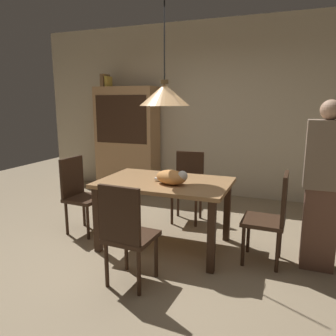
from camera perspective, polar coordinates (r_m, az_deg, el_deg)
name	(u,v)px	position (r m, az deg, el deg)	size (l,w,h in m)	color
ground	(146,258)	(3.45, -3.91, -15.79)	(10.00, 10.00, 0.00)	#998466
back_wall	(210,110)	(5.57, 7.53, 10.16)	(6.40, 0.10, 2.90)	beige
dining_table	(165,190)	(3.50, -0.58, -3.90)	(1.40, 0.90, 0.75)	#A87A4C
chair_far_back	(188,183)	(4.34, 3.61, -2.72)	(0.43, 0.43, 0.93)	#382316
chair_right_side	(272,214)	(3.31, 18.07, -7.88)	(0.41, 0.41, 0.93)	#382316
chair_near_front	(127,231)	(2.79, -7.41, -11.11)	(0.42, 0.42, 0.93)	#382316
chair_left_side	(79,192)	(4.07, -15.52, -4.08)	(0.43, 0.43, 0.93)	#382316
cat_sleeping	(172,177)	(3.30, 0.76, -1.64)	(0.40, 0.28, 0.16)	#E59951
pendant_lamp	(165,95)	(3.37, -0.61, 12.95)	(0.52, 0.52, 1.30)	#E0A86B
hutch_bookcase	(127,142)	(5.81, -7.24, 4.69)	(1.12, 0.45, 1.85)	tan
book_brown_thick	(105,81)	(5.99, -11.16, 15.03)	(0.06, 0.24, 0.22)	brown
book_yellow_short	(108,82)	(5.95, -10.57, 14.88)	(0.04, 0.20, 0.18)	gold
person_standing	(323,187)	(3.32, 25.93, -3.09)	(0.36, 0.22, 1.61)	brown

